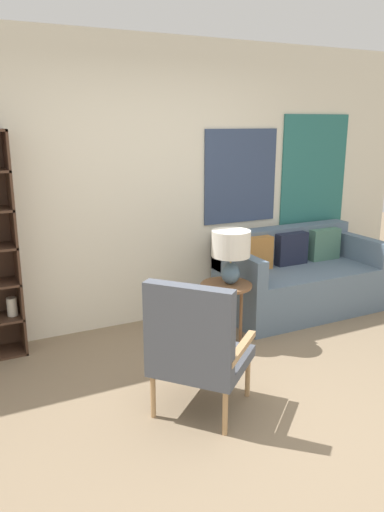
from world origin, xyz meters
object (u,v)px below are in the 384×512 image
Objects in this scene: couch at (297,279)px; armchair at (195,345)px; side_table at (226,292)px; table_lamp at (231,249)px.

armchair is at bearing -144.92° from couch.
side_table is (0.78, 0.94, -0.04)m from armchair.
armchair is 0.58× the size of couch.
couch is at bearing 35.08° from armchair.
armchair is at bearing -131.34° from table_lamp.
table_lamp is at bearing -9.27° from side_table.
table_lamp is (-1.05, -0.38, 0.53)m from couch.
armchair is 1.22m from side_table.
armchair is 1.76× the size of side_table.
side_table is 0.39m from table_lamp.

